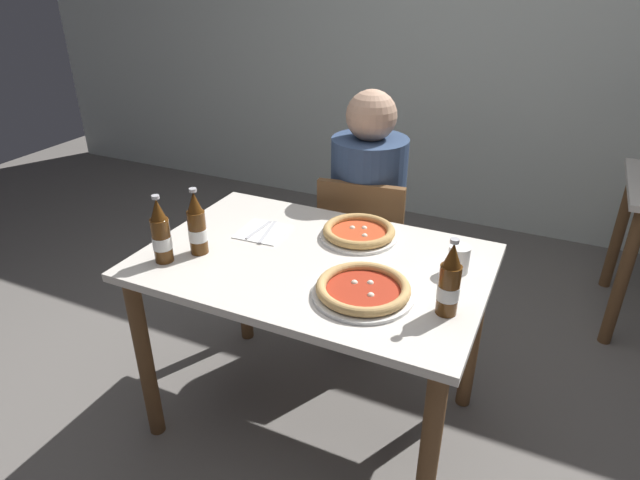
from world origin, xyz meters
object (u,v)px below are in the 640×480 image
object	(u,v)px
diner_seated	(367,225)
beer_bottle_right	(197,226)
paper_cup	(459,259)
dining_table_main	(314,286)
beer_bottle_left	(449,283)
napkin_with_cutlery	(263,232)
chair_behind_table	(364,249)
pizza_marinara_far	(363,290)
beer_bottle_center	(161,234)
pizza_margherita_near	(359,232)

from	to	relation	value
diner_seated	beer_bottle_right	size ratio (longest dim) A/B	4.89
diner_seated	paper_cup	size ratio (longest dim) A/B	12.73
dining_table_main	beer_bottle_left	world-z (taller)	beer_bottle_left
paper_cup	beer_bottle_left	bearing A→B (deg)	-85.08
napkin_with_cutlery	chair_behind_table	bearing A→B (deg)	65.55
dining_table_main	napkin_with_cutlery	xyz separation A→B (m)	(-0.27, 0.10, 0.12)
beer_bottle_left	pizza_marinara_far	bearing A→B (deg)	-176.03
diner_seated	beer_bottle_right	distance (m)	0.91
chair_behind_table	beer_bottle_center	size ratio (longest dim) A/B	3.44
chair_behind_table	diner_seated	size ratio (longest dim) A/B	0.70
pizza_marinara_far	chair_behind_table	bearing A→B (deg)	110.13
pizza_margherita_near	pizza_marinara_far	bearing A→B (deg)	-66.55
diner_seated	beer_bottle_left	distance (m)	1.00
pizza_margherita_near	napkin_with_cutlery	size ratio (longest dim) A/B	1.56
diner_seated	beer_bottle_left	xyz separation A→B (m)	(0.54, -0.79, 0.27)
diner_seated	beer_bottle_left	bearing A→B (deg)	-55.37
beer_bottle_right	beer_bottle_center	bearing A→B (deg)	-125.78
paper_cup	chair_behind_table	bearing A→B (deg)	136.54
diner_seated	beer_bottle_center	bearing A→B (deg)	-115.17
chair_behind_table	pizza_margherita_near	bearing A→B (deg)	99.10
beer_bottle_center	paper_cup	size ratio (longest dim) A/B	2.60
beer_bottle_left	beer_bottle_right	size ratio (longest dim) A/B	1.00
diner_seated	paper_cup	world-z (taller)	diner_seated
chair_behind_table	pizza_margherita_near	size ratio (longest dim) A/B	2.88
dining_table_main	pizza_marinara_far	distance (m)	0.31
dining_table_main	pizza_marinara_far	size ratio (longest dim) A/B	3.70
diner_seated	pizza_marinara_far	xyz separation A→B (m)	(0.29, -0.81, 0.19)
pizza_margherita_near	chair_behind_table	bearing A→B (deg)	106.85
beer_bottle_center	paper_cup	xyz separation A→B (m)	(0.94, 0.36, -0.06)
pizza_margherita_near	paper_cup	size ratio (longest dim) A/B	3.10
dining_table_main	diner_seated	xyz separation A→B (m)	(-0.05, 0.66, -0.05)
chair_behind_table	beer_bottle_right	size ratio (longest dim) A/B	3.44
dining_table_main	pizza_margherita_near	distance (m)	0.27
chair_behind_table	beer_bottle_left	size ratio (longest dim) A/B	3.44
pizza_marinara_far	beer_bottle_center	size ratio (longest dim) A/B	1.31
beer_bottle_left	paper_cup	bearing A→B (deg)	94.92
chair_behind_table	beer_bottle_left	xyz separation A→B (m)	(0.53, -0.74, 0.37)
diner_seated	napkin_with_cutlery	distance (m)	0.62
dining_table_main	chair_behind_table	distance (m)	0.63
pizza_margherita_near	beer_bottle_right	xyz separation A→B (m)	(-0.47, -0.35, 0.08)
beer_bottle_left	napkin_with_cutlery	xyz separation A→B (m)	(-0.77, 0.23, -0.10)
dining_table_main	pizza_marinara_far	bearing A→B (deg)	-31.23
chair_behind_table	paper_cup	bearing A→B (deg)	128.79
diner_seated	pizza_margherita_near	world-z (taller)	diner_seated
chair_behind_table	napkin_with_cutlery	xyz separation A→B (m)	(-0.23, -0.51, 0.27)
pizza_marinara_far	beer_bottle_right	xyz separation A→B (m)	(-0.63, 0.01, 0.08)
dining_table_main	napkin_with_cutlery	size ratio (longest dim) A/B	6.33
diner_seated	beer_bottle_right	xyz separation A→B (m)	(-0.35, -0.79, 0.27)
paper_cup	pizza_margherita_near	bearing A→B (deg)	166.18
pizza_margherita_near	beer_bottle_left	bearing A→B (deg)	-39.97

